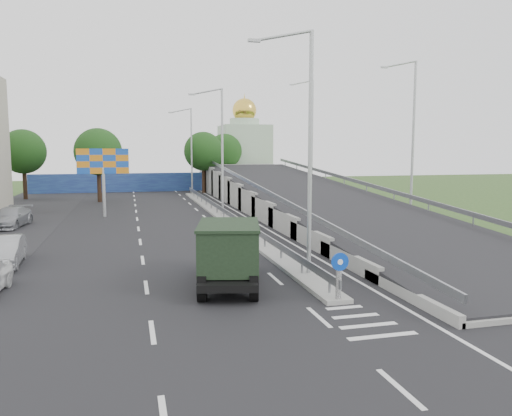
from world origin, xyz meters
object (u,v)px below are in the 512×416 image
object	(u,v)px
billboard	(103,165)
church	(244,150)
parked_car_b	(4,252)
parked_car_d	(10,217)
sign_bollard	(339,276)
lamp_post_far	(190,146)
lamp_post_near	(306,140)
dump_truck	(229,249)
lamp_post_mid	(220,145)

from	to	relation	value
billboard	church	bearing A→B (deg)	59.30
parked_car_b	parked_car_d	xyz separation A→B (m)	(-2.37, 12.66, 0.01)
sign_bollard	lamp_post_far	world-z (taller)	lamp_post_far
sign_bollard	lamp_post_far	size ratio (longest dim) A/B	0.17
lamp_post_near	dump_truck	bearing A→B (deg)	-175.71
parked_car_b	parked_car_d	bearing A→B (deg)	97.25
billboard	parked_car_b	size ratio (longest dim) A/B	1.31
parked_car_d	church	bearing A→B (deg)	62.41
lamp_post_near	lamp_post_far	xyz separation A→B (m)	(0.00, 40.00, 0.00)
lamp_post_near	church	xyz separation A→B (m)	(9.89, 54.00, -0.50)
parked_car_b	billboard	bearing A→B (deg)	73.70
lamp_post_near	parked_car_b	size ratio (longest dim) A/B	2.39
parked_car_b	parked_car_d	world-z (taller)	parked_car_d
parked_car_b	church	bearing A→B (deg)	61.48
lamp_post_mid	parked_car_b	world-z (taller)	lamp_post_mid
lamp_post_mid	lamp_post_far	world-z (taller)	same
lamp_post_far	parked_car_d	xyz separation A→B (m)	(-15.28, -21.88, -5.11)
sign_bollard	billboard	distance (m)	27.53
lamp_post_far	parked_car_d	distance (m)	27.17
lamp_post_mid	sign_bollard	bearing A→B (deg)	-90.26
dump_truck	sign_bollard	bearing A→B (deg)	-35.54
lamp_post_near	parked_car_d	distance (m)	24.25
lamp_post_mid	dump_truck	bearing A→B (deg)	-99.29
lamp_post_far	parked_car_b	distance (m)	37.23
sign_bollard	parked_car_b	xyz separation A→B (m)	(-12.80, 9.28, -0.34)
lamp_post_near	dump_truck	size ratio (longest dim) A/B	1.62
lamp_post_mid	lamp_post_far	size ratio (longest dim) A/B	1.00
sign_bollard	church	xyz separation A→B (m)	(10.00, 57.83, 4.28)
lamp_post_near	lamp_post_mid	xyz separation A→B (m)	(0.00, 20.00, 0.00)
church	billboard	world-z (taller)	church
church	billboard	xyz separation A→B (m)	(-19.00, -32.00, -1.12)
billboard	parked_car_b	bearing A→B (deg)	-102.93
sign_bollard	church	world-z (taller)	church
dump_truck	lamp_post_mid	bearing A→B (deg)	93.35
sign_bollard	parked_car_b	distance (m)	15.81
lamp_post_far	parked_car_d	size ratio (longest dim) A/B	2.09
billboard	parked_car_b	world-z (taller)	billboard
sign_bollard	lamp_post_mid	distance (m)	24.30
dump_truck	parked_car_d	distance (m)	21.94
church	parked_car_b	bearing A→B (deg)	-115.16
billboard	lamp_post_near	bearing A→B (deg)	-67.51
parked_car_b	lamp_post_far	bearing A→B (deg)	66.14
sign_bollard	parked_car_b	world-z (taller)	sign_bollard
billboard	parked_car_d	distance (m)	8.08
church	lamp_post_mid	bearing A→B (deg)	-106.22
lamp_post_near	church	bearing A→B (deg)	79.62
lamp_post_far	billboard	bearing A→B (deg)	-116.84
lamp_post_mid	dump_truck	distance (m)	20.98
lamp_post_near	sign_bollard	bearing A→B (deg)	-91.64
billboard	dump_truck	bearing A→B (deg)	-75.39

